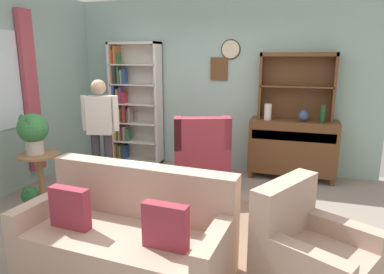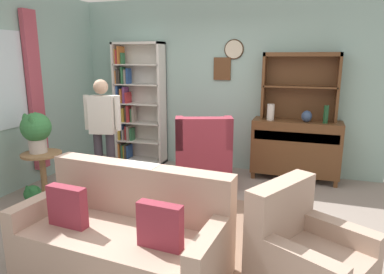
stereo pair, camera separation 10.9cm
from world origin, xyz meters
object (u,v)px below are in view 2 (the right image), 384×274
plant_stand (43,170)px  potted_plant_large (36,129)px  person_reading (103,127)px  couch_floral (125,238)px  sideboard_hutch (301,77)px  wingback_chair (203,160)px  sideboard (295,147)px  book_stack (146,191)px  bottle_wine (326,114)px  vase_tall (271,112)px  vase_round (307,116)px  potted_plant_small (33,195)px  bookshelf (136,105)px  armchair_floral (306,261)px  coffee_table (154,198)px

plant_stand → potted_plant_large: size_ratio=1.13×
plant_stand → person_reading: person_reading is taller
couch_floral → person_reading: (-1.24, 1.63, 0.59)m
sideboard_hutch → wingback_chair: size_ratio=1.05×
sideboard → book_stack: (-1.43, -2.22, -0.05)m
bottle_wine → person_reading: size_ratio=0.17×
vase_tall → plant_stand: 3.34m
bottle_wine → plant_stand: size_ratio=0.43×
plant_stand → person_reading: (0.64, 0.51, 0.53)m
vase_round → couch_floral: size_ratio=0.09×
potted_plant_small → sideboard_hutch: bearing=36.9°
vase_round → bottle_wine: size_ratio=0.65×
bookshelf → couch_floral: bearing=-64.1°
couch_floral → armchair_floral: couch_floral is taller
bookshelf → book_stack: bearing=-60.2°
person_reading → coffee_table: size_ratio=1.95×
bookshelf → vase_round: bookshelf is taller
book_stack → sideboard: bearing=57.2°
bottle_wine → armchair_floral: bottle_wine is taller
person_reading → book_stack: bearing=-40.0°
vase_round → plant_stand: bearing=-152.1°
bookshelf → sideboard: bearing=-1.7°
vase_tall → sideboard_hutch: bearing=25.9°
sideboard_hutch → vase_tall: 0.68m
sideboard → coffee_table: (-1.37, -2.16, -0.16)m
vase_round → sideboard: bearing=152.8°
potted_plant_small → coffee_table: (1.67, 0.01, 0.18)m
bottle_wine → coffee_table: bearing=-130.4°
bottle_wine → armchair_floral: bearing=-93.6°
couch_floral → plant_stand: couch_floral is taller
armchair_floral → book_stack: size_ratio=4.80×
bookshelf → wingback_chair: size_ratio=2.00×
vase_tall → person_reading: (-2.14, -1.22, -0.13)m
bottle_wine → wingback_chair: size_ratio=0.25×
coffee_table → couch_floral: bearing=-84.3°
bookshelf → bottle_wine: size_ratio=8.02×
vase_round → bookshelf: bearing=177.0°
vase_round → sideboard_hutch: bearing=126.5°
sideboard_hutch → wingback_chair: (-1.25, -0.84, -1.18)m
coffee_table → potted_plant_small: bearing=-179.6°
bookshelf → potted_plant_large: bookshelf is taller
sideboard → couch_floral: bearing=-113.7°
potted_plant_small → vase_round: bearing=33.6°
sideboard → armchair_floral: size_ratio=1.25×
potted_plant_large → person_reading: 0.86m
sideboard_hutch → vase_tall: bearing=-154.1°
bookshelf → coffee_table: 2.72m
vase_round → wingback_chair: (-1.38, -0.66, -0.62)m
bookshelf → sideboard: 2.80m
potted_plant_large → book_stack: size_ratio=2.48×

